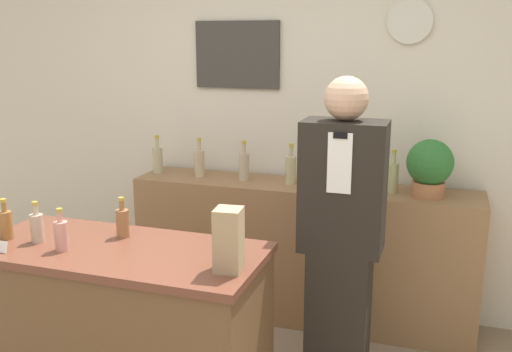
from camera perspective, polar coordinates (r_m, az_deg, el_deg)
back_wall at (r=4.04m, az=2.62°, el=5.86°), size 5.20×0.09×2.70m
back_shelf at (r=3.95m, az=4.52°, el=-7.56°), size 2.31×0.43×0.95m
display_counter at (r=3.08m, az=-13.19°, el=-14.86°), size 1.45×0.65×0.90m
shopkeeper at (r=3.10m, az=8.51°, el=-6.24°), size 0.43×0.27×1.72m
potted_plant at (r=3.62m, az=16.98°, el=0.95°), size 0.28×0.28×0.36m
paper_bag at (r=2.50m, az=-2.75°, el=-6.41°), size 0.13×0.13×0.29m
counter_bottle_0 at (r=3.18m, az=-23.76°, el=-4.40°), size 0.07×0.07×0.21m
counter_bottle_1 at (r=3.07m, az=-21.06°, el=-4.78°), size 0.07×0.07×0.21m
counter_bottle_2 at (r=2.91m, az=-18.89°, el=-5.58°), size 0.07×0.07×0.21m
counter_bottle_3 at (r=3.02m, az=-13.20°, el=-4.51°), size 0.07×0.07×0.21m
shelf_bottle_0 at (r=4.17m, az=-9.81°, el=1.70°), size 0.07×0.07×0.27m
shelf_bottle_1 at (r=4.02m, az=-5.69°, el=1.38°), size 0.07×0.07×0.27m
shelf_bottle_2 at (r=3.90m, az=-1.22°, el=1.06°), size 0.07×0.07×0.27m
shelf_bottle_3 at (r=3.80m, az=3.50°, el=0.72°), size 0.07×0.07×0.27m
shelf_bottle_4 at (r=3.73m, az=8.43°, el=0.36°), size 0.07×0.07×0.27m
shelf_bottle_5 at (r=3.69m, az=13.50°, el=-0.02°), size 0.07×0.07×0.27m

